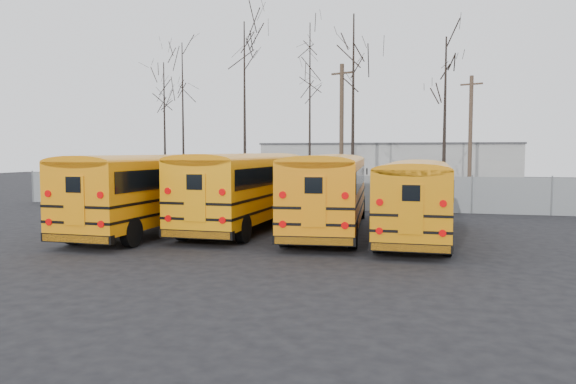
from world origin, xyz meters
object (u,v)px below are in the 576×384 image
(bus_a, at_px, (154,186))
(bus_d, at_px, (416,193))
(bus_c, at_px, (328,186))
(bus_b, at_px, (247,184))
(utility_pole_right, at_px, (470,137))
(utility_pole_left, at_px, (342,131))

(bus_a, bearing_deg, bus_d, 5.87)
(bus_c, bearing_deg, bus_b, 168.81)
(bus_b, relative_size, bus_c, 1.00)
(bus_c, height_order, utility_pole_right, utility_pole_right)
(bus_a, xyz_separation_m, bus_d, (10.70, 0.80, -0.14))
(bus_b, bearing_deg, utility_pole_left, 83.23)
(bus_c, bearing_deg, utility_pole_left, 91.89)
(bus_b, bearing_deg, bus_d, -7.72)
(bus_c, height_order, utility_pole_left, utility_pole_left)
(bus_a, distance_m, bus_b, 3.94)
(bus_c, xyz_separation_m, utility_pole_left, (-1.78, 14.48, 2.77))
(bus_b, bearing_deg, utility_pole_right, 58.66)
(bus_d, bearing_deg, bus_a, -175.67)
(bus_d, distance_m, utility_pole_left, 16.37)
(utility_pole_right, bearing_deg, bus_d, -77.26)
(bus_d, bearing_deg, bus_c, 168.57)
(bus_a, distance_m, utility_pole_left, 17.10)
(bus_c, bearing_deg, bus_a, -173.10)
(bus_a, distance_m, bus_c, 7.31)
(utility_pole_left, relative_size, utility_pole_right, 1.09)
(bus_a, xyz_separation_m, bus_c, (7.15, 1.52, 0.00))
(bus_a, height_order, bus_c, bus_c)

